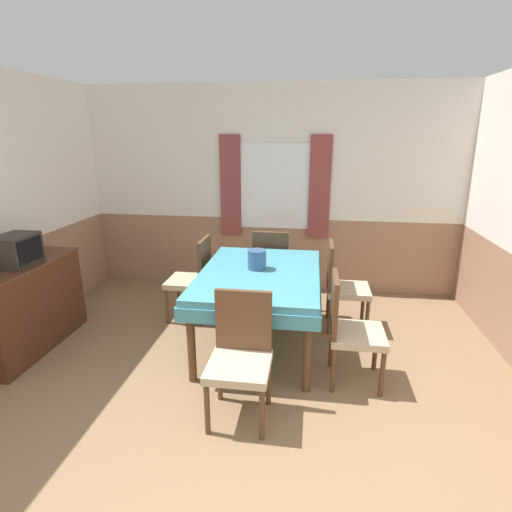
{
  "coord_description": "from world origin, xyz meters",
  "views": [
    {
      "loc": [
        0.55,
        -1.41,
        2.0
      ],
      "look_at": [
        0.04,
        2.11,
        0.91
      ],
      "focal_mm": 28.0,
      "sensor_mm": 36.0,
      "label": 1
    }
  ],
  "objects_px": {
    "chair_head_window": "(271,264)",
    "tv": "(16,250)",
    "chair_right_far": "(342,283)",
    "chair_left_far": "(194,276)",
    "chair_right_near": "(349,326)",
    "chair_head_near": "(241,353)",
    "sideboard": "(26,306)",
    "vase": "(257,259)",
    "dining_table": "(260,282)"
  },
  "relations": [
    {
      "from": "chair_head_window",
      "to": "tv",
      "type": "distance_m",
      "value": 2.65
    },
    {
      "from": "chair_right_far",
      "to": "chair_left_far",
      "type": "relative_size",
      "value": 1.0
    },
    {
      "from": "chair_head_window",
      "to": "chair_right_near",
      "type": "height_order",
      "value": "same"
    },
    {
      "from": "chair_right_far",
      "to": "chair_head_near",
      "type": "xyz_separation_m",
      "value": [
        -0.8,
        -1.52,
        0.0
      ]
    },
    {
      "from": "chair_head_window",
      "to": "chair_right_near",
      "type": "distance_m",
      "value": 1.72
    },
    {
      "from": "chair_right_near",
      "to": "tv",
      "type": "bearing_deg",
      "value": -91.95
    },
    {
      "from": "chair_right_near",
      "to": "tv",
      "type": "relative_size",
      "value": 2.45
    },
    {
      "from": "chair_head_window",
      "to": "sideboard",
      "type": "distance_m",
      "value": 2.61
    },
    {
      "from": "chair_head_window",
      "to": "tv",
      "type": "height_order",
      "value": "tv"
    },
    {
      "from": "sideboard",
      "to": "chair_head_near",
      "type": "bearing_deg",
      "value": -16.28
    },
    {
      "from": "chair_right_far",
      "to": "chair_head_near",
      "type": "bearing_deg",
      "value": -27.85
    },
    {
      "from": "chair_head_near",
      "to": "chair_left_far",
      "type": "bearing_deg",
      "value": -62.15
    },
    {
      "from": "chair_left_far",
      "to": "vase",
      "type": "distance_m",
      "value": 0.94
    },
    {
      "from": "chair_left_far",
      "to": "chair_right_near",
      "type": "height_order",
      "value": "same"
    },
    {
      "from": "chair_head_near",
      "to": "tv",
      "type": "relative_size",
      "value": 2.45
    },
    {
      "from": "dining_table",
      "to": "chair_head_window",
      "type": "xyz_separation_m",
      "value": [
        -0.0,
        1.03,
        -0.16
      ]
    },
    {
      "from": "vase",
      "to": "sideboard",
      "type": "bearing_deg",
      "value": -168.03
    },
    {
      "from": "vase",
      "to": "tv",
      "type": "bearing_deg",
      "value": -167.78
    },
    {
      "from": "chair_head_window",
      "to": "chair_right_near",
      "type": "bearing_deg",
      "value": -62.15
    },
    {
      "from": "dining_table",
      "to": "sideboard",
      "type": "distance_m",
      "value": 2.24
    },
    {
      "from": "chair_right_far",
      "to": "chair_head_window",
      "type": "bearing_deg",
      "value": -123.54
    },
    {
      "from": "dining_table",
      "to": "chair_right_far",
      "type": "height_order",
      "value": "chair_right_far"
    },
    {
      "from": "chair_right_far",
      "to": "chair_right_near",
      "type": "bearing_deg",
      "value": 0.0
    },
    {
      "from": "chair_head_window",
      "to": "chair_right_near",
      "type": "relative_size",
      "value": 1.0
    },
    {
      "from": "chair_right_near",
      "to": "vase",
      "type": "height_order",
      "value": "vase"
    },
    {
      "from": "dining_table",
      "to": "chair_right_far",
      "type": "xyz_separation_m",
      "value": [
        0.8,
        0.49,
        -0.16
      ]
    },
    {
      "from": "chair_right_near",
      "to": "vase",
      "type": "distance_m",
      "value": 1.08
    },
    {
      "from": "dining_table",
      "to": "chair_head_near",
      "type": "height_order",
      "value": "chair_head_near"
    },
    {
      "from": "sideboard",
      "to": "vase",
      "type": "relative_size",
      "value": 6.53
    },
    {
      "from": "sideboard",
      "to": "vase",
      "type": "height_order",
      "value": "vase"
    },
    {
      "from": "tv",
      "to": "dining_table",
      "type": "bearing_deg",
      "value": 10.2
    },
    {
      "from": "chair_right_near",
      "to": "sideboard",
      "type": "height_order",
      "value": "chair_right_near"
    },
    {
      "from": "tv",
      "to": "chair_head_near",
      "type": "bearing_deg",
      "value": -16.21
    },
    {
      "from": "dining_table",
      "to": "chair_right_near",
      "type": "bearing_deg",
      "value": -31.59
    },
    {
      "from": "chair_head_near",
      "to": "chair_head_window",
      "type": "relative_size",
      "value": 1.0
    },
    {
      "from": "chair_right_near",
      "to": "chair_right_far",
      "type": "bearing_deg",
      "value": -180.0
    },
    {
      "from": "chair_left_far",
      "to": "vase",
      "type": "xyz_separation_m",
      "value": [
        0.76,
        -0.42,
        0.36
      ]
    },
    {
      "from": "chair_right_near",
      "to": "tv",
      "type": "height_order",
      "value": "tv"
    },
    {
      "from": "chair_left_far",
      "to": "chair_head_near",
      "type": "relative_size",
      "value": 1.0
    },
    {
      "from": "vase",
      "to": "chair_left_far",
      "type": "bearing_deg",
      "value": 151.06
    },
    {
      "from": "sideboard",
      "to": "chair_right_near",
      "type": "bearing_deg",
      "value": -2.07
    },
    {
      "from": "dining_table",
      "to": "chair_right_near",
      "type": "relative_size",
      "value": 1.71
    },
    {
      "from": "sideboard",
      "to": "tv",
      "type": "bearing_deg",
      "value": -26.31
    },
    {
      "from": "chair_head_near",
      "to": "vase",
      "type": "distance_m",
      "value": 1.16
    },
    {
      "from": "chair_right_far",
      "to": "tv",
      "type": "height_order",
      "value": "tv"
    },
    {
      "from": "dining_table",
      "to": "chair_right_near",
      "type": "distance_m",
      "value": 0.96
    },
    {
      "from": "dining_table",
      "to": "vase",
      "type": "height_order",
      "value": "vase"
    },
    {
      "from": "dining_table",
      "to": "chair_head_window",
      "type": "relative_size",
      "value": 1.71
    },
    {
      "from": "chair_left_far",
      "to": "vase",
      "type": "bearing_deg",
      "value": -118.94
    },
    {
      "from": "chair_left_far",
      "to": "sideboard",
      "type": "bearing_deg",
      "value": 122.31
    }
  ]
}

